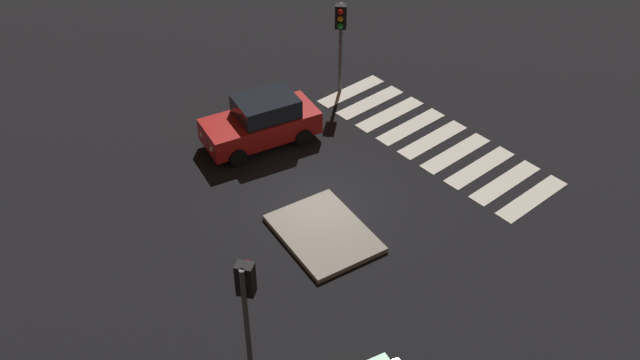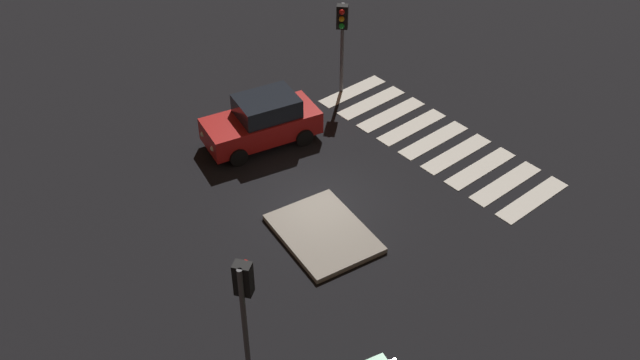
{
  "view_description": "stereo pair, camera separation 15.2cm",
  "coord_description": "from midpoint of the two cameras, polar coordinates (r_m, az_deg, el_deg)",
  "views": [
    {
      "loc": [
        -14.38,
        12.37,
        16.19
      ],
      "look_at": [
        0.0,
        0.0,
        1.0
      ],
      "focal_mm": 40.94,
      "sensor_mm": 36.0,
      "label": 1
    },
    {
      "loc": [
        -14.47,
        12.25,
        16.19
      ],
      "look_at": [
        0.0,
        0.0,
        1.0
      ],
      "focal_mm": 40.94,
      "sensor_mm": 36.0,
      "label": 2
    }
  ],
  "objects": [
    {
      "name": "traffic_island",
      "position": [
        23.65,
        0.12,
        -4.2
      ],
      "size": [
        3.83,
        3.11,
        0.18
      ],
      "color": "gray",
      "rests_on": "ground"
    },
    {
      "name": "traffic_light_east",
      "position": [
        29.2,
        1.48,
        11.84
      ],
      "size": [
        0.54,
        0.53,
        3.96
      ],
      "rotation": [
        0.0,
        0.0,
        2.32
      ],
      "color": "#47474C",
      "rests_on": "ground"
    },
    {
      "name": "traffic_light_west",
      "position": [
        18.01,
        -6.03,
        -8.81
      ],
      "size": [
        0.54,
        0.53,
        3.92
      ],
      "rotation": [
        0.0,
        0.0,
        -0.97
      ],
      "color": "#47474C",
      "rests_on": "ground"
    },
    {
      "name": "ground_plane",
      "position": [
        24.93,
        -0.17,
        -1.79
      ],
      "size": [
        80.0,
        80.0,
        0.0
      ],
      "primitive_type": "plane",
      "color": "black"
    },
    {
      "name": "crosswalk_near",
      "position": [
        28.17,
        8.65,
        3.14
      ],
      "size": [
        9.9,
        3.2,
        0.02
      ],
      "color": "silver",
      "rests_on": "ground"
    },
    {
      "name": "car_red",
      "position": [
        27.32,
        -4.74,
        4.59
      ],
      "size": [
        2.74,
        4.59,
        1.89
      ],
      "rotation": [
        0.0,
        0.0,
        1.35
      ],
      "color": "red",
      "rests_on": "ground"
    }
  ]
}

